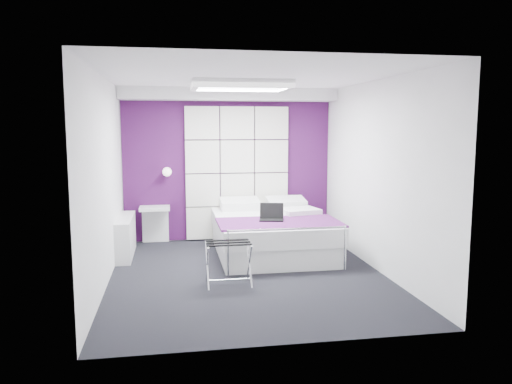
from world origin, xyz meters
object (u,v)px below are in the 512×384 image
wall_lamp (167,172)px  nightstand (155,208)px  luggage_rack (228,263)px  bed (272,233)px  laptop (271,216)px  radiator (126,236)px

wall_lamp → nightstand: 0.65m
luggage_rack → bed: bearing=59.5°
laptop → radiator: bearing=177.1°
radiator → bed: bed is taller
wall_lamp → nightstand: size_ratio=0.30×
radiator → laptop: size_ratio=3.45×
radiator → luggage_rack: size_ratio=2.18×
radiator → laptop: bearing=-16.2°
wall_lamp → radiator: wall_lamp is taller
luggage_rack → laptop: (0.75, 1.04, 0.39)m
wall_lamp → laptop: size_ratio=0.43×
radiator → nightstand: 0.89m
radiator → bed: 2.25m
wall_lamp → radiator: (-0.64, -0.76, -0.92)m
nightstand → laptop: laptop is taller
nightstand → luggage_rack: (0.97, -2.39, -0.34)m
wall_lamp → luggage_rack: bearing=-72.7°
wall_lamp → radiator: size_ratio=0.12×
radiator → bed: size_ratio=0.56×
nightstand → luggage_rack: size_ratio=0.91×
bed → wall_lamp: bearing=148.2°
bed → laptop: 0.53m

